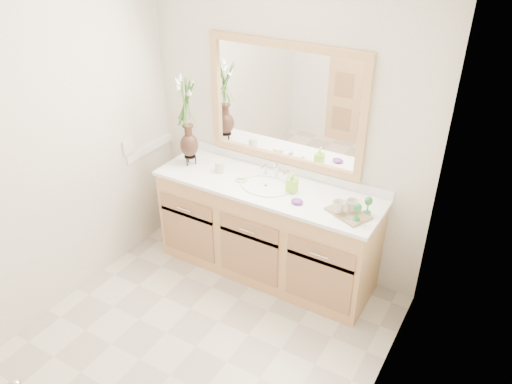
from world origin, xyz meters
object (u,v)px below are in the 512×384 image
Objects in this scene: tumbler at (219,167)px; tray at (348,213)px; flower_vase at (186,108)px; soap_bottle at (292,183)px.

tray is (1.14, -0.07, -0.04)m from tumbler.
flower_vase reaches higher than tumbler.
flower_vase is 0.53m from tumbler.
flower_vase reaches higher than soap_bottle.
tray is at bearing -2.30° from flower_vase.
tray is at bearing -4.49° from soap_bottle.
soap_bottle is at bearing 1.17° from tumbler.
soap_bottle is 0.50m from tray.
tumbler is at bearing -158.92° from tray.
flower_vase is at bearing -157.91° from tray.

